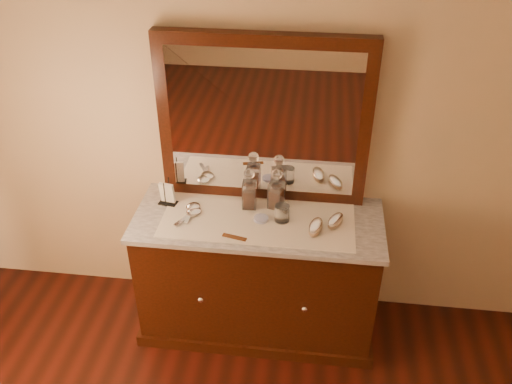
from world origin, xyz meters
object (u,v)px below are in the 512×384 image
napkin_rack (167,194)px  brush_near (316,227)px  dresser_cabinet (258,276)px  comb (234,237)px  hand_mirror_inner (192,213)px  mirror_frame (264,121)px  pin_dish (261,219)px  decanter_left (249,192)px  hand_mirror_outer (192,209)px  brush_far (335,221)px  decanter_right (276,193)px

napkin_rack → brush_near: bearing=-10.3°
dresser_cabinet → comb: comb is taller
brush_near → hand_mirror_inner: 0.72m
mirror_frame → pin_dish: 0.55m
comb → napkin_rack: napkin_rack is taller
decanter_left → hand_mirror_outer: (-0.33, -0.08, -0.09)m
brush_near → decanter_left: bearing=155.3°
comb → mirror_frame: bearing=89.2°
comb → brush_far: bearing=32.5°
napkin_rack → brush_near: (0.88, -0.16, -0.04)m
napkin_rack → decanter_right: size_ratio=0.63×
pin_dish → brush_near: 0.32m
dresser_cabinet → decanter_right: bearing=53.9°
mirror_frame → hand_mirror_outer: (-0.39, -0.21, -0.49)m
brush_far → hand_mirror_inner: 0.83m
comb → hand_mirror_inner: 0.33m
hand_mirror_inner → napkin_rack: bearing=148.6°
hand_mirror_inner → hand_mirror_outer: bearing=98.2°
napkin_rack → decanter_left: size_ratio=0.63×
pin_dish → brush_far: brush_far is taller
mirror_frame → comb: bearing=-103.6°
pin_dish → hand_mirror_outer: (-0.41, 0.04, 0.00)m
napkin_rack → decanter_right: decanter_right is taller
dresser_cabinet → hand_mirror_outer: hand_mirror_outer is taller
decanter_left → brush_far: size_ratio=1.57×
napkin_rack → decanter_left: bearing=2.6°
dresser_cabinet → comb: (-0.11, -0.20, 0.45)m
dresser_cabinet → brush_far: size_ratio=8.46×
comb → hand_mirror_outer: size_ratio=0.64×
pin_dish → decanter_right: (0.07, 0.14, 0.09)m
mirror_frame → hand_mirror_outer: size_ratio=5.55×
napkin_rack → mirror_frame: bearing=16.0°
napkin_rack → hand_mirror_inner: size_ratio=0.77×
napkin_rack → hand_mirror_outer: size_ratio=0.75×
pin_dish → decanter_right: 0.18m
dresser_cabinet → comb: 0.50m
hand_mirror_inner → brush_far: bearing=1.0°
brush_far → hand_mirror_inner: bearing=-179.0°
hand_mirror_outer → napkin_rack: bearing=160.6°
pin_dish → hand_mirror_inner: 0.40m
pin_dish → comb: size_ratio=0.62×
decanter_right → brush_near: decanter_right is taller
dresser_cabinet → decanter_right: size_ratio=5.40×
napkin_rack → brush_far: napkin_rack is taller
mirror_frame → brush_near: bearing=-43.9°
pin_dish → decanter_left: decanter_left is taller
dresser_cabinet → pin_dish: pin_dish is taller
pin_dish → decanter_right: bearing=62.4°
napkin_rack → decanter_left: 0.49m
brush_near → decanter_right: bearing=140.5°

